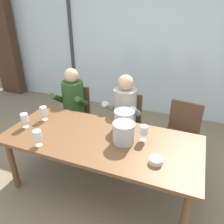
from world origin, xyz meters
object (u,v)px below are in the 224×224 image
object	(u,v)px
tasting_bowl	(156,161)
wine_glass_center_pour	(37,136)
chair_center	(182,130)
person_beige_jumper	(123,113)
wine_glass_near_bucket	(144,131)
chair_left_of_center	(125,119)
ice_bucket_primary	(124,120)
dining_table	(100,144)
person_olive_shirt	(71,103)
wine_glass_by_left_taster	(25,118)
chair_near_curtain	(75,110)
ice_bucket_secondary	(124,132)
wine_glass_by_right_taster	(44,111)

from	to	relation	value
tasting_bowl	wine_glass_center_pour	bearing A→B (deg)	-171.75
chair_center	person_beige_jumper	xyz separation A→B (m)	(-0.79, -0.12, 0.17)
wine_glass_near_bucket	chair_left_of_center	bearing A→B (deg)	120.94
ice_bucket_primary	wine_glass_near_bucket	size ratio (longest dim) A/B	1.35
chair_left_of_center	tasting_bowl	bearing A→B (deg)	-60.89
wine_glass_near_bucket	dining_table	bearing A→B (deg)	-163.40
tasting_bowl	wine_glass_near_bucket	xyz separation A→B (m)	(-0.20, 0.31, 0.09)
person_olive_shirt	tasting_bowl	xyz separation A→B (m)	(1.45, -0.92, 0.07)
chair_left_of_center	wine_glass_by_left_taster	size ratio (longest dim) A/B	5.03
chair_near_curtain	person_beige_jumper	bearing A→B (deg)	-12.13
ice_bucket_secondary	wine_glass_near_bucket	size ratio (longest dim) A/B	1.35
chair_near_curtain	person_beige_jumper	xyz separation A→B (m)	(0.83, -0.12, 0.17)
dining_table	wine_glass_center_pour	size ratio (longest dim) A/B	12.27
wine_glass_by_left_taster	ice_bucket_primary	bearing A→B (deg)	19.66
wine_glass_by_right_taster	person_olive_shirt	bearing A→B (deg)	89.59
ice_bucket_primary	tasting_bowl	xyz separation A→B (m)	(0.46, -0.46, -0.09)
ice_bucket_primary	wine_glass_center_pour	xyz separation A→B (m)	(-0.71, -0.63, 0.00)
person_olive_shirt	wine_glass_near_bucket	xyz separation A→B (m)	(1.25, -0.60, 0.16)
person_beige_jumper	ice_bucket_secondary	size ratio (longest dim) A/B	5.10
person_olive_shirt	tasting_bowl	size ratio (longest dim) A/B	9.29
person_beige_jumper	wine_glass_near_bucket	world-z (taller)	person_beige_jumper
dining_table	wine_glass_by_right_taster	xyz separation A→B (m)	(-0.81, 0.12, 0.19)
dining_table	wine_glass_by_right_taster	distance (m)	0.84
wine_glass_near_bucket	ice_bucket_secondary	bearing A→B (deg)	-150.40
person_beige_jumper	wine_glass_center_pour	size ratio (longest dim) A/B	6.86
chair_left_of_center	wine_glass_near_bucket	distance (m)	0.92
dining_table	chair_left_of_center	bearing A→B (deg)	89.76
ice_bucket_primary	chair_center	bearing A→B (deg)	42.94
chair_center	wine_glass_by_right_taster	xyz separation A→B (m)	(-1.61, -0.74, 0.33)
chair_left_of_center	chair_center	bearing A→B (deg)	-2.65
wine_glass_by_right_taster	wine_glass_center_pour	bearing A→B (deg)	-59.44
dining_table	wine_glass_by_left_taster	bearing A→B (deg)	-173.24
dining_table	ice_bucket_primary	xyz separation A→B (m)	(0.18, 0.28, 0.19)
chair_left_of_center	ice_bucket_primary	world-z (taller)	ice_bucket_primary
dining_table	ice_bucket_secondary	bearing A→B (deg)	5.89
dining_table	chair_center	world-z (taller)	chair_center
person_beige_jumper	ice_bucket_primary	bearing A→B (deg)	-67.74
chair_near_curtain	wine_glass_by_left_taster	distance (m)	1.02
chair_near_curtain	wine_glass_by_right_taster	bearing A→B (deg)	-92.64
wine_glass_center_pour	wine_glass_by_right_taster	bearing A→B (deg)	120.56
ice_bucket_secondary	wine_glass_near_bucket	xyz separation A→B (m)	(0.19, 0.11, 0.00)
dining_table	wine_glass_by_right_taster	size ratio (longest dim) A/B	12.27
person_beige_jumper	chair_left_of_center	bearing A→B (deg)	93.02
wine_glass_by_left_taster	wine_glass_by_right_taster	bearing A→B (deg)	67.47
ice_bucket_primary	chair_near_curtain	bearing A→B (deg)	150.10
wine_glass_center_pour	chair_left_of_center	bearing A→B (deg)	66.32
ice_bucket_primary	tasting_bowl	size ratio (longest dim) A/B	1.82
chair_left_of_center	wine_glass_by_right_taster	bearing A→B (deg)	-139.80
dining_table	ice_bucket_secondary	distance (m)	0.32
ice_bucket_primary	wine_glass_by_right_taster	world-z (taller)	ice_bucket_primary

